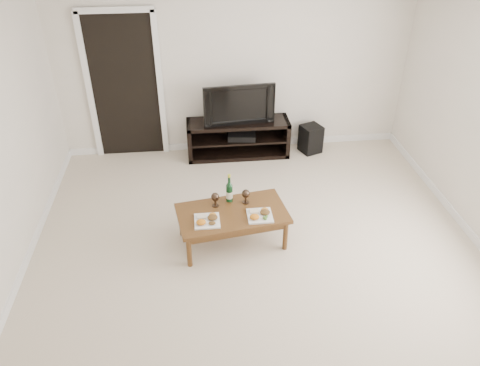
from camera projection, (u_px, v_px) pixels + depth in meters
name	position (u px, v px, depth m)	size (l,w,h in m)	color
floor	(261.00, 269.00, 4.98)	(5.50, 5.50, 0.00)	beige
back_wall	(235.00, 65.00, 6.58)	(5.00, 0.04, 2.60)	silver
ceiling	(269.00, 15.00, 3.55)	(5.00, 5.50, 0.04)	white
doorway	(125.00, 88.00, 6.56)	(0.90, 0.02, 2.05)	black
media_console	(238.00, 138.00, 6.91)	(1.49, 0.45, 0.55)	black
television	(238.00, 103.00, 6.60)	(1.01, 0.13, 0.58)	black
av_receiver	(242.00, 135.00, 6.88)	(0.40, 0.30, 0.08)	black
subwoofer	(311.00, 139.00, 7.04)	(0.28, 0.28, 0.42)	black
coffee_table	(232.00, 227.00, 5.25)	(1.19, 0.65, 0.42)	brown
plate_left	(207.00, 219.00, 4.97)	(0.27, 0.27, 0.07)	white
plate_right	(260.00, 214.00, 5.05)	(0.27, 0.27, 0.07)	white
wine_bottle	(229.00, 188.00, 5.22)	(0.07, 0.07, 0.35)	#0E3417
goblet_left	(215.00, 200.00, 5.18)	(0.09, 0.09, 0.17)	#35271D
goblet_right	(246.00, 196.00, 5.24)	(0.09, 0.09, 0.17)	#35271D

